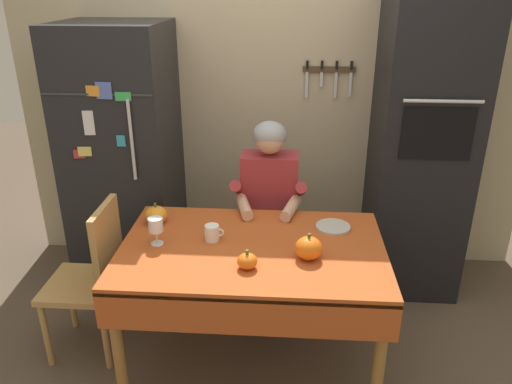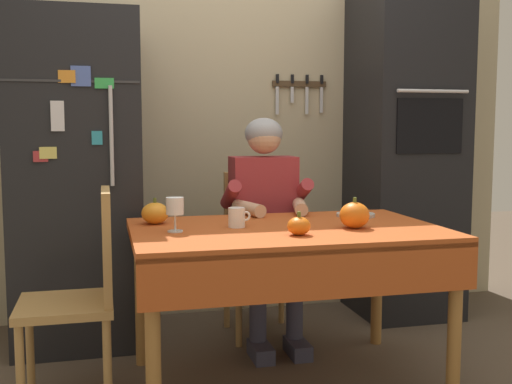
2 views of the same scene
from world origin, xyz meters
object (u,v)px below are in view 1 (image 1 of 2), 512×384
object	(u,v)px
wine_glass	(156,226)
pumpkin_small	(247,261)
wall_oven	(422,143)
chair_left_side	(94,274)
pumpkin_large	(309,248)
serving_tray	(333,227)
dining_table	(252,262)
seated_person	(269,202)
chair_behind_person	(270,220)
refrigerator	(124,159)
coffee_mug	(212,233)
pumpkin_medium	(156,215)

from	to	relation	value
wine_glass	pumpkin_small	bearing A→B (deg)	-22.38
wall_oven	pumpkin_small	distance (m)	1.56
chair_left_side	pumpkin_large	distance (m)	1.23
pumpkin_large	serving_tray	xyz separation A→B (m)	(0.15, 0.34, -0.05)
chair_left_side	pumpkin_large	xyz separation A→B (m)	(1.19, -0.13, 0.29)
wall_oven	wine_glass	xyz separation A→B (m)	(-1.56, -0.91, -0.20)
dining_table	wall_oven	bearing A→B (deg)	41.31
dining_table	seated_person	distance (m)	0.61
pumpkin_large	serving_tray	bearing A→B (deg)	66.21
dining_table	chair_behind_person	bearing A→B (deg)	85.68
wall_oven	dining_table	size ratio (longest dim) A/B	1.50
refrigerator	wine_glass	world-z (taller)	refrigerator
dining_table	pumpkin_small	size ratio (longest dim) A/B	13.96
serving_tray	wall_oven	bearing A→B (deg)	47.51
seated_person	coffee_mug	distance (m)	0.60
refrigerator	chair_behind_person	world-z (taller)	refrigerator
wall_oven	wine_glass	world-z (taller)	wall_oven
wall_oven	wine_glass	distance (m)	1.82
coffee_mug	pumpkin_medium	distance (m)	0.40
refrigerator	dining_table	distance (m)	1.32
coffee_mug	refrigerator	bearing A→B (deg)	131.95
wine_glass	pumpkin_small	xyz separation A→B (m)	(0.50, -0.21, -0.07)
seated_person	pumpkin_large	world-z (taller)	seated_person
chair_behind_person	coffee_mug	distance (m)	0.82
wall_oven	pumpkin_small	bearing A→B (deg)	-133.43
coffee_mug	pumpkin_small	bearing A→B (deg)	-51.52
pumpkin_medium	serving_tray	world-z (taller)	pumpkin_medium
pumpkin_large	pumpkin_medium	distance (m)	0.93
chair_left_side	chair_behind_person	bearing A→B (deg)	37.74
chair_behind_person	pumpkin_medium	xyz separation A→B (m)	(-0.63, -0.54, 0.28)
refrigerator	pumpkin_small	bearing A→B (deg)	-48.87
wall_oven	seated_person	world-z (taller)	wall_oven
dining_table	pumpkin_small	bearing A→B (deg)	-92.44
seated_person	serving_tray	distance (m)	0.51
wine_glass	seated_person	bearing A→B (deg)	46.26
wine_glass	serving_tray	world-z (taller)	wine_glass
chair_left_side	serving_tray	size ratio (longest dim) A/B	4.77
wall_oven	pumpkin_medium	size ratio (longest dim) A/B	16.36
serving_tray	coffee_mug	bearing A→B (deg)	-164.11
wall_oven	serving_tray	size ratio (longest dim) A/B	10.78
seated_person	chair_left_side	world-z (taller)	seated_person
wine_glass	pumpkin_medium	distance (m)	0.26
coffee_mug	wine_glass	distance (m)	0.30
dining_table	chair_left_side	bearing A→B (deg)	176.88
dining_table	coffee_mug	distance (m)	0.26
wall_oven	pumpkin_large	bearing A→B (deg)	-127.06
refrigerator	pumpkin_small	distance (m)	1.44
chair_left_side	wine_glass	size ratio (longest dim) A/B	6.10
wall_oven	serving_tray	xyz separation A→B (m)	(-0.61, -0.66, -0.30)
pumpkin_medium	pumpkin_small	size ratio (longest dim) A/B	1.28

